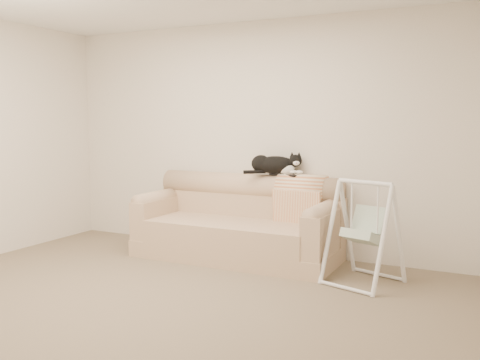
# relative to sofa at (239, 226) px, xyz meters

# --- Properties ---
(ground_plane) EXTENTS (5.00, 5.00, 0.00)m
(ground_plane) POSITION_rel_sofa_xyz_m (0.04, -1.62, -0.35)
(ground_plane) COLOR #6C5C4B
(ground_plane) RESTS_ON ground
(room_shell) EXTENTS (5.04, 4.04, 2.60)m
(room_shell) POSITION_rel_sofa_xyz_m (0.04, -1.62, 1.18)
(room_shell) COLOR beige
(room_shell) RESTS_ON ground
(sofa) EXTENTS (2.20, 0.93, 0.90)m
(sofa) POSITION_rel_sofa_xyz_m (0.00, 0.00, 0.00)
(sofa) COLOR tan
(sofa) RESTS_ON ground
(remote_a) EXTENTS (0.18, 0.06, 0.03)m
(remote_a) POSITION_rel_sofa_xyz_m (0.35, 0.24, 0.56)
(remote_a) COLOR black
(remote_a) RESTS_ON sofa
(remote_b) EXTENTS (0.17, 0.12, 0.02)m
(remote_b) POSITION_rel_sofa_xyz_m (0.51, 0.21, 0.56)
(remote_b) COLOR black
(remote_b) RESTS_ON sofa
(tuxedo_cat) EXTENTS (0.61, 0.43, 0.25)m
(tuxedo_cat) POSITION_rel_sofa_xyz_m (0.32, 0.23, 0.67)
(tuxedo_cat) COLOR black
(tuxedo_cat) RESTS_ON sofa
(throw_blanket) EXTENTS (0.53, 0.38, 0.58)m
(throw_blanket) POSITION_rel_sofa_xyz_m (0.64, 0.23, 0.37)
(throw_blanket) COLOR #D57D48
(throw_blanket) RESTS_ON sofa
(baby_swing) EXTENTS (0.74, 0.77, 0.97)m
(baby_swing) POSITION_rel_sofa_xyz_m (1.45, -0.33, 0.13)
(baby_swing) COLOR white
(baby_swing) RESTS_ON ground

